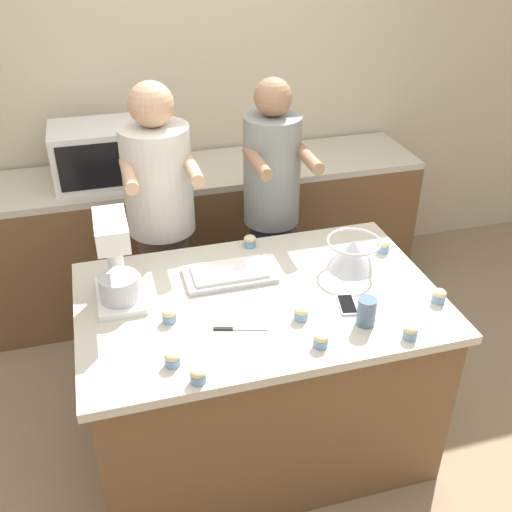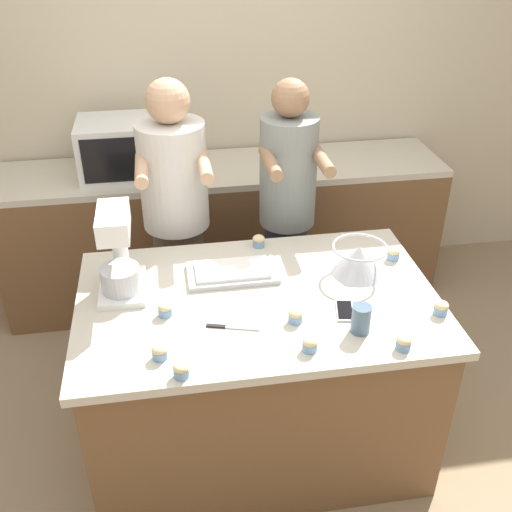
# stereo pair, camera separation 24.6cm
# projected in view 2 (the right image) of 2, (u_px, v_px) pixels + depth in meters

# --- Properties ---
(ground_plane) EXTENTS (16.00, 16.00, 0.00)m
(ground_plane) POSITION_uv_depth(u_px,v_px,m) (258.00, 438.00, 3.07)
(ground_plane) COLOR #937A5B
(back_wall) EXTENTS (10.00, 0.06, 2.70)m
(back_wall) POSITION_uv_depth(u_px,v_px,m) (214.00, 84.00, 3.81)
(back_wall) COLOR beige
(back_wall) RESTS_ON ground_plane
(island_counter) EXTENTS (1.57, 1.00, 0.89)m
(island_counter) POSITION_uv_depth(u_px,v_px,m) (258.00, 373.00, 2.84)
(island_counter) COLOR brown
(island_counter) RESTS_ON ground_plane
(back_counter) EXTENTS (2.80, 0.60, 0.93)m
(back_counter) POSITION_uv_depth(u_px,v_px,m) (224.00, 232.00, 3.98)
(back_counter) COLOR brown
(back_counter) RESTS_ON ground_plane
(person_left) EXTENTS (0.36, 0.52, 1.65)m
(person_left) POSITION_uv_depth(u_px,v_px,m) (177.00, 224.00, 3.23)
(person_left) COLOR brown
(person_left) RESTS_ON ground_plane
(person_right) EXTENTS (0.32, 0.49, 1.62)m
(person_right) POSITION_uv_depth(u_px,v_px,m) (287.00, 217.00, 3.31)
(person_right) COLOR #33384C
(person_right) RESTS_ON ground_plane
(stand_mixer) EXTENTS (0.20, 0.30, 0.40)m
(stand_mixer) POSITION_uv_depth(u_px,v_px,m) (118.00, 257.00, 2.56)
(stand_mixer) COLOR white
(stand_mixer) RESTS_ON island_counter
(mixing_bowl) EXTENTS (0.25, 0.25, 0.14)m
(mixing_bowl) POSITION_uv_depth(u_px,v_px,m) (359.00, 259.00, 2.74)
(mixing_bowl) COLOR #BCBCC1
(mixing_bowl) RESTS_ON island_counter
(baking_tray) EXTENTS (0.41, 0.23, 0.04)m
(baking_tray) POSITION_uv_depth(u_px,v_px,m) (233.00, 272.00, 2.75)
(baking_tray) COLOR #BCBCC1
(baking_tray) RESTS_ON island_counter
(microwave_oven) EXTENTS (0.50, 0.40, 0.33)m
(microwave_oven) POSITION_uv_depth(u_px,v_px,m) (121.00, 148.00, 3.57)
(microwave_oven) COLOR silver
(microwave_oven) RESTS_ON back_counter
(cell_phone) EXTENTS (0.10, 0.16, 0.01)m
(cell_phone) POSITION_uv_depth(u_px,v_px,m) (345.00, 311.00, 2.52)
(cell_phone) COLOR silver
(cell_phone) RESTS_ON island_counter
(drinking_glass) EXTENTS (0.08, 0.08, 0.12)m
(drinking_glass) POSITION_uv_depth(u_px,v_px,m) (361.00, 319.00, 2.38)
(drinking_glass) COLOR slate
(drinking_glass) RESTS_ON island_counter
(knife) EXTENTS (0.22, 0.08, 0.01)m
(knife) POSITION_uv_depth(u_px,v_px,m) (229.00, 327.00, 2.42)
(knife) COLOR #BCBCC1
(knife) RESTS_ON island_counter
(cupcake_0) EXTENTS (0.06, 0.06, 0.06)m
(cupcake_0) POSITION_uv_depth(u_px,v_px,m) (310.00, 344.00, 2.29)
(cupcake_0) COLOR #759EC6
(cupcake_0) RESTS_ON island_counter
(cupcake_1) EXTENTS (0.06, 0.06, 0.06)m
(cupcake_1) POSITION_uv_depth(u_px,v_px,m) (165.00, 309.00, 2.48)
(cupcake_1) COLOR #759EC6
(cupcake_1) RESTS_ON island_counter
(cupcake_2) EXTENTS (0.06, 0.06, 0.06)m
(cupcake_2) POSITION_uv_depth(u_px,v_px,m) (404.00, 342.00, 2.30)
(cupcake_2) COLOR #759EC6
(cupcake_2) RESTS_ON island_counter
(cupcake_3) EXTENTS (0.06, 0.06, 0.06)m
(cupcake_3) POSITION_uv_depth(u_px,v_px,m) (295.00, 316.00, 2.44)
(cupcake_3) COLOR #759EC6
(cupcake_3) RESTS_ON island_counter
(cupcake_4) EXTENTS (0.06, 0.06, 0.06)m
(cupcake_4) POSITION_uv_depth(u_px,v_px,m) (394.00, 253.00, 2.86)
(cupcake_4) COLOR #759EC6
(cupcake_4) RESTS_ON island_counter
(cupcake_5) EXTENTS (0.06, 0.06, 0.06)m
(cupcake_5) POSITION_uv_depth(u_px,v_px,m) (160.00, 352.00, 2.25)
(cupcake_5) COLOR #759EC6
(cupcake_5) RESTS_ON island_counter
(cupcake_6) EXTENTS (0.06, 0.06, 0.06)m
(cupcake_6) POSITION_uv_depth(u_px,v_px,m) (181.00, 370.00, 2.17)
(cupcake_6) COLOR #759EC6
(cupcake_6) RESTS_ON island_counter
(cupcake_7) EXTENTS (0.06, 0.06, 0.06)m
(cupcake_7) POSITION_uv_depth(u_px,v_px,m) (441.00, 308.00, 2.49)
(cupcake_7) COLOR #759EC6
(cupcake_7) RESTS_ON island_counter
(cupcake_8) EXTENTS (0.06, 0.06, 0.06)m
(cupcake_8) POSITION_uv_depth(u_px,v_px,m) (259.00, 241.00, 2.97)
(cupcake_8) COLOR #759EC6
(cupcake_8) RESTS_ON island_counter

